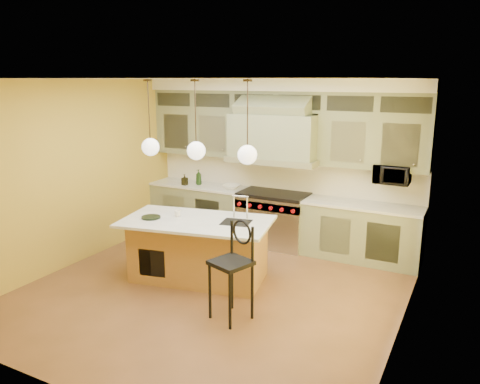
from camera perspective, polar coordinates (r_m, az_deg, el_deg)
The scene contains 18 objects.
floor at distance 6.72m, azimuth -3.42°, elevation -11.95°, with size 5.00×5.00×0.00m, color brown.
ceiling at distance 6.06m, azimuth -3.81°, elevation 13.62°, with size 5.00×5.00×0.00m, color white.
wall_back at distance 8.43m, azimuth 5.18°, elevation 3.67°, with size 5.00×5.00×0.00m, color gold.
wall_front at distance 4.37m, azimuth -20.79°, elevation -6.60°, with size 5.00×5.00×0.00m, color gold.
wall_left at distance 7.79m, azimuth -19.58°, elevation 2.12°, with size 5.00×5.00×0.00m, color gold.
wall_right at distance 5.42m, azimuth 19.71°, elevation -2.66°, with size 5.00×5.00×0.00m, color gold.
back_cabinetry at distance 8.19m, azimuth 4.47°, elevation 3.25°, with size 5.00×0.77×2.90m.
range at distance 8.33m, azimuth 4.11°, elevation -3.25°, with size 1.20×0.74×0.96m.
kitchen_island at distance 6.95m, azimuth -5.06°, elevation -6.84°, with size 2.31×1.54×1.35m.
counter_stool at distance 5.74m, azimuth -0.87°, elevation -8.75°, with size 0.55×0.55×1.24m.
microwave at distance 7.67m, azimuth 18.05°, elevation 2.06°, with size 0.54×0.37×0.30m, color black.
oil_bottle_a at distance 8.90m, azimuth -5.06°, elevation 1.82°, with size 0.11×0.11×0.29m, color #183213.
oil_bottle_b at distance 8.90m, azimuth -6.76°, elevation 1.50°, with size 0.09×0.10×0.21m, color black.
fruit_bowl at distance 8.57m, azimuth -1.02°, elevation 0.66°, with size 0.30×0.30×0.07m, color white.
cup at distance 6.96m, azimuth -7.63°, elevation -2.61°, with size 0.10×0.10×0.09m, color white.
pendant_left at distance 7.05m, azimuth -10.87°, elevation 5.65°, with size 0.26×0.26×1.11m.
pendant_center at distance 6.59m, azimuth -5.36°, elevation 5.29°, with size 0.26×0.26×1.11m.
pendant_right at distance 6.20m, azimuth 0.90°, elevation 4.82°, with size 0.26×0.26×1.11m.
Camera 1 is at (3.13, -5.19, 2.89)m, focal length 35.00 mm.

